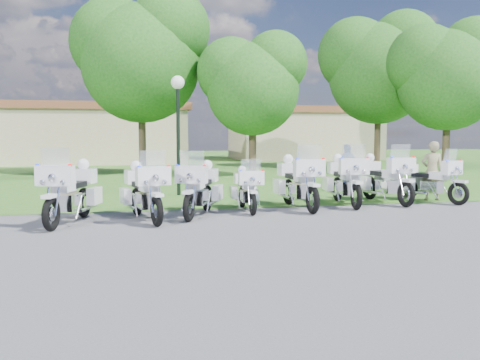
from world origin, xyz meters
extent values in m
plane|color=#525256|center=(0.00, 0.00, 0.00)|extent=(100.00, 100.00, 0.00)
cube|color=#386921|center=(0.00, 27.00, 0.00)|extent=(100.00, 48.00, 0.01)
torus|color=black|center=(-4.56, 0.50, 0.36)|extent=(0.35, 0.75, 0.74)
torus|color=black|center=(-4.03, 2.31, 0.36)|extent=(0.35, 0.75, 0.74)
cube|color=white|center=(-4.57, 0.48, 0.75)|extent=(0.33, 0.52, 0.08)
cube|color=white|center=(-4.49, 0.75, 1.16)|extent=(0.84, 0.48, 0.44)
cube|color=silver|center=(-4.47, 0.81, 1.55)|extent=(0.63, 0.30, 0.42)
sphere|color=red|center=(-4.17, 0.59, 1.37)|extent=(0.10, 0.10, 0.10)
sphere|color=#1426E5|center=(-4.85, 0.78, 1.37)|extent=(0.10, 0.10, 0.10)
cube|color=silver|center=(-4.29, 1.43, 0.50)|extent=(0.53, 0.70, 0.38)
cube|color=white|center=(-4.36, 1.17, 0.88)|extent=(0.50, 0.65, 0.24)
cube|color=black|center=(-4.20, 1.75, 0.86)|extent=(0.55, 0.76, 0.13)
cube|color=white|center=(-3.76, 2.06, 0.55)|extent=(0.35, 0.61, 0.40)
cube|color=white|center=(-4.40, 2.24, 0.55)|extent=(0.35, 0.61, 0.40)
cube|color=white|center=(-4.02, 2.34, 1.02)|extent=(0.63, 0.57, 0.35)
sphere|color=white|center=(-4.02, 2.34, 1.31)|extent=(0.29, 0.29, 0.29)
torus|color=black|center=(-2.35, 0.61, 0.35)|extent=(0.29, 0.72, 0.71)
torus|color=black|center=(-2.75, 2.36, 0.35)|extent=(0.29, 0.72, 0.71)
cube|color=white|center=(-2.35, 0.59, 0.72)|extent=(0.29, 0.50, 0.07)
cube|color=white|center=(-2.40, 0.84, 1.11)|extent=(0.80, 0.42, 0.42)
cube|color=silver|center=(-2.42, 0.91, 1.48)|extent=(0.61, 0.26, 0.40)
sphere|color=red|center=(-2.06, 0.86, 1.31)|extent=(0.10, 0.10, 0.10)
sphere|color=#1426E5|center=(-2.72, 0.71, 1.31)|extent=(0.10, 0.10, 0.10)
cube|color=silver|center=(-2.56, 1.50, 0.48)|extent=(0.48, 0.66, 0.36)
cube|color=white|center=(-2.50, 1.26, 0.85)|extent=(0.45, 0.61, 0.23)
cube|color=black|center=(-2.63, 1.81, 0.82)|extent=(0.50, 0.72, 0.13)
cube|color=white|center=(-2.41, 2.27, 0.53)|extent=(0.31, 0.58, 0.38)
cube|color=white|center=(-3.03, 2.13, 0.53)|extent=(0.31, 0.58, 0.38)
cube|color=white|center=(-2.76, 2.39, 0.97)|extent=(0.59, 0.53, 0.34)
sphere|color=white|center=(-2.76, 2.39, 1.25)|extent=(0.27, 0.27, 0.27)
torus|color=black|center=(-1.58, 1.10, 0.34)|extent=(0.39, 0.70, 0.70)
torus|color=black|center=(-0.91, 2.73, 0.34)|extent=(0.39, 0.70, 0.70)
cube|color=white|center=(-1.59, 1.08, 0.71)|extent=(0.35, 0.49, 0.07)
cube|color=white|center=(-1.49, 1.32, 1.09)|extent=(0.79, 0.52, 0.42)
cube|color=silver|center=(-1.47, 1.38, 1.46)|extent=(0.59, 0.34, 0.39)
sphere|color=red|center=(-1.21, 1.13, 1.29)|extent=(0.09, 0.09, 0.09)
sphere|color=#1426E5|center=(-1.82, 1.39, 1.29)|extent=(0.09, 0.09, 0.09)
cube|color=silver|center=(-1.24, 1.93, 0.47)|extent=(0.55, 0.67, 0.35)
cube|color=white|center=(-1.33, 1.70, 0.83)|extent=(0.51, 0.63, 0.23)
cube|color=black|center=(-1.12, 2.22, 0.81)|extent=(0.57, 0.73, 0.12)
cube|color=white|center=(-0.68, 2.47, 0.52)|extent=(0.38, 0.57, 0.37)
cube|color=white|center=(-1.25, 2.71, 0.52)|extent=(0.38, 0.57, 0.37)
cube|color=white|center=(-0.89, 2.76, 0.96)|extent=(0.62, 0.58, 0.33)
sphere|color=white|center=(-0.89, 2.76, 1.23)|extent=(0.27, 0.27, 0.27)
torus|color=black|center=(0.10, 1.73, 0.29)|extent=(0.14, 0.60, 0.60)
torus|color=black|center=(0.15, 3.24, 0.29)|extent=(0.14, 0.60, 0.60)
cube|color=white|center=(0.10, 1.71, 0.60)|extent=(0.17, 0.40, 0.06)
cube|color=white|center=(0.11, 1.93, 0.93)|extent=(0.65, 0.24, 0.36)
cube|color=silver|center=(0.11, 1.99, 1.24)|extent=(0.50, 0.13, 0.33)
sphere|color=red|center=(0.39, 1.87, 1.10)|extent=(0.08, 0.08, 0.08)
sphere|color=#1426E5|center=(-0.18, 1.89, 1.10)|extent=(0.08, 0.08, 0.08)
cube|color=silver|center=(0.13, 2.50, 0.40)|extent=(0.32, 0.51, 0.30)
cube|color=white|center=(0.12, 2.29, 0.71)|extent=(0.30, 0.47, 0.20)
cube|color=black|center=(0.14, 2.77, 0.69)|extent=(0.32, 0.56, 0.11)
cube|color=white|center=(0.42, 3.10, 0.44)|extent=(0.18, 0.47, 0.32)
cube|color=white|center=(-0.12, 3.12, 0.44)|extent=(0.18, 0.47, 0.32)
cube|color=white|center=(0.15, 3.27, 0.82)|extent=(0.44, 0.37, 0.28)
sphere|color=white|center=(0.15, 3.27, 1.05)|extent=(0.23, 0.23, 0.23)
torus|color=black|center=(1.65, 1.65, 0.37)|extent=(0.17, 0.75, 0.75)
torus|color=black|center=(1.59, 3.55, 0.37)|extent=(0.17, 0.75, 0.75)
cube|color=white|center=(1.65, 1.63, 0.76)|extent=(0.22, 0.50, 0.08)
cube|color=white|center=(1.65, 1.91, 1.17)|extent=(0.81, 0.30, 0.45)
cube|color=silver|center=(1.64, 1.98, 1.56)|extent=(0.63, 0.16, 0.42)
sphere|color=red|center=(2.00, 1.86, 1.38)|extent=(0.10, 0.10, 0.10)
sphere|color=#1426E5|center=(1.29, 1.83, 1.38)|extent=(0.10, 0.10, 0.10)
cube|color=silver|center=(1.62, 2.62, 0.50)|extent=(0.40, 0.64, 0.38)
cube|color=white|center=(1.63, 2.36, 0.89)|extent=(0.38, 0.59, 0.25)
cube|color=black|center=(1.61, 2.96, 0.87)|extent=(0.40, 0.70, 0.13)
cube|color=white|center=(1.93, 3.39, 0.56)|extent=(0.22, 0.59, 0.40)
cube|color=white|center=(1.26, 3.37, 0.56)|extent=(0.22, 0.59, 0.40)
cube|color=white|center=(1.59, 3.58, 1.03)|extent=(0.55, 0.46, 0.36)
sphere|color=white|center=(1.59, 3.58, 1.32)|extent=(0.29, 0.29, 0.29)
torus|color=black|center=(3.06, 2.11, 0.37)|extent=(0.23, 0.75, 0.74)
torus|color=black|center=(3.28, 3.99, 0.37)|extent=(0.23, 0.75, 0.74)
cube|color=white|center=(3.06, 2.09, 0.75)|extent=(0.25, 0.51, 0.08)
cube|color=white|center=(3.09, 2.37, 1.16)|extent=(0.82, 0.36, 0.44)
cube|color=silver|center=(3.10, 2.43, 1.55)|extent=(0.63, 0.21, 0.42)
sphere|color=red|center=(3.44, 2.26, 1.37)|extent=(0.10, 0.10, 0.10)
sphere|color=#1426E5|center=(2.73, 2.34, 1.37)|extent=(0.10, 0.10, 0.10)
cube|color=silver|center=(3.17, 3.07, 0.50)|extent=(0.45, 0.66, 0.38)
cube|color=white|center=(3.14, 2.81, 0.89)|extent=(0.42, 0.61, 0.24)
cube|color=black|center=(3.21, 3.40, 0.86)|extent=(0.45, 0.73, 0.13)
cube|color=white|center=(3.59, 3.78, 0.55)|extent=(0.27, 0.60, 0.40)
cube|color=white|center=(2.93, 3.86, 0.55)|extent=(0.27, 0.60, 0.40)
cube|color=white|center=(3.29, 4.02, 1.02)|extent=(0.58, 0.50, 0.35)
sphere|color=white|center=(3.29, 4.02, 1.31)|extent=(0.29, 0.29, 0.29)
torus|color=black|center=(4.65, 2.33, 0.36)|extent=(0.22, 0.75, 0.74)
torus|color=black|center=(4.45, 4.20, 0.36)|extent=(0.22, 0.75, 0.74)
cube|color=white|center=(4.65, 2.31, 0.75)|extent=(0.25, 0.50, 0.08)
cube|color=white|center=(4.62, 2.58, 1.16)|extent=(0.82, 0.35, 0.44)
cube|color=silver|center=(4.61, 2.65, 1.54)|extent=(0.63, 0.20, 0.41)
sphere|color=red|center=(4.98, 2.55, 1.37)|extent=(0.10, 0.10, 0.10)
sphere|color=#1426E5|center=(4.28, 2.48, 1.37)|extent=(0.10, 0.10, 0.10)
cube|color=silver|center=(4.55, 3.28, 0.50)|extent=(0.44, 0.65, 0.38)
cube|color=white|center=(4.57, 3.02, 0.88)|extent=(0.41, 0.61, 0.24)
cube|color=black|center=(4.51, 3.61, 0.86)|extent=(0.45, 0.72, 0.13)
cube|color=white|center=(4.79, 4.07, 0.55)|extent=(0.26, 0.59, 0.40)
cube|color=white|center=(4.14, 4.00, 0.55)|extent=(0.26, 0.59, 0.40)
cube|color=white|center=(4.44, 4.23, 1.02)|extent=(0.57, 0.50, 0.35)
sphere|color=white|center=(4.44, 4.23, 1.30)|extent=(0.29, 0.29, 0.29)
torus|color=black|center=(6.33, 2.39, 0.34)|extent=(0.39, 0.68, 0.68)
torus|color=black|center=(5.65, 3.98, 0.34)|extent=(0.39, 0.68, 0.68)
cube|color=white|center=(6.34, 2.38, 0.69)|extent=(0.34, 0.48, 0.07)
cube|color=white|center=(6.24, 2.61, 1.07)|extent=(0.77, 0.51, 0.41)
cube|color=silver|center=(6.22, 2.67, 1.42)|extent=(0.57, 0.34, 0.38)
sphere|color=red|center=(6.56, 2.68, 1.26)|extent=(0.09, 0.09, 0.09)
sphere|color=#1426E5|center=(5.97, 2.42, 1.26)|extent=(0.09, 0.09, 0.09)
cube|color=silver|center=(5.99, 3.21, 0.46)|extent=(0.54, 0.66, 0.35)
cube|color=white|center=(6.08, 2.98, 0.81)|extent=(0.51, 0.61, 0.22)
cube|color=black|center=(5.87, 3.49, 0.79)|extent=(0.57, 0.72, 0.12)
cube|color=white|center=(5.99, 3.96, 0.51)|extent=(0.38, 0.56, 0.37)
cube|color=white|center=(5.43, 3.72, 0.51)|extent=(0.38, 0.56, 0.37)
cube|color=white|center=(5.64, 4.01, 0.94)|extent=(0.61, 0.57, 0.33)
sphere|color=white|center=(5.64, 4.01, 1.20)|extent=(0.26, 0.26, 0.26)
cylinder|color=black|center=(-1.30, 6.51, 1.79)|extent=(0.12, 0.12, 3.57)
sphere|color=white|center=(-1.30, 6.51, 3.73)|extent=(0.44, 0.44, 0.44)
cylinder|color=#38281C|center=(-2.20, 16.24, 2.03)|extent=(0.36, 0.36, 4.05)
sphere|color=#175117|center=(-2.20, 16.24, 5.53)|extent=(5.90, 5.90, 5.90)
sphere|color=#175117|center=(-3.49, 16.70, 6.63)|extent=(4.42, 4.42, 4.42)
sphere|color=#175117|center=(-0.81, 15.87, 7.19)|extent=(4.05, 4.05, 4.05)
cylinder|color=#38281C|center=(2.99, 13.99, 1.53)|extent=(0.36, 0.36, 3.06)
sphere|color=#175117|center=(2.99, 13.99, 4.17)|extent=(4.45, 4.45, 4.45)
sphere|color=#175117|center=(2.02, 14.34, 5.00)|extent=(3.34, 3.34, 3.34)
sphere|color=#175117|center=(4.04, 13.71, 5.42)|extent=(3.06, 3.06, 3.06)
cylinder|color=#38281C|center=(12.85, 13.09, 1.72)|extent=(0.36, 0.36, 3.45)
sphere|color=#175117|center=(12.85, 13.09, 4.70)|extent=(5.02, 5.02, 5.02)
sphere|color=#175117|center=(11.75, 13.48, 5.64)|extent=(3.76, 3.76, 3.76)
sphere|color=#175117|center=(14.02, 12.77, 6.11)|extent=(3.45, 3.45, 3.45)
cylinder|color=#38281C|center=(11.83, 18.62, 2.05)|extent=(0.36, 0.36, 4.11)
sphere|color=#175117|center=(11.83, 18.62, 5.60)|extent=(5.98, 5.98, 5.98)
sphere|color=#175117|center=(10.52, 19.09, 6.72)|extent=(4.48, 4.48, 4.48)
sphere|color=#175117|center=(13.23, 18.25, 7.29)|extent=(4.11, 4.11, 4.11)
cube|color=tan|center=(-6.00, 28.00, 1.80)|extent=(14.00, 8.00, 3.60)
cube|color=brown|center=(-6.00, 28.00, 3.85)|extent=(14.56, 8.32, 0.50)
cube|color=tan|center=(11.00, 30.00, 1.80)|extent=(11.00, 7.00, 3.60)
cube|color=brown|center=(11.00, 30.00, 3.85)|extent=(11.44, 7.28, 0.50)
imported|color=gray|center=(6.17, 3.51, 0.91)|extent=(0.76, 0.60, 1.81)
imported|color=#39588A|center=(4.71, 6.55, 0.84)|extent=(1.03, 0.54, 1.68)
camera|label=1|loc=(-2.98, -11.22, 2.06)|focal=40.00mm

